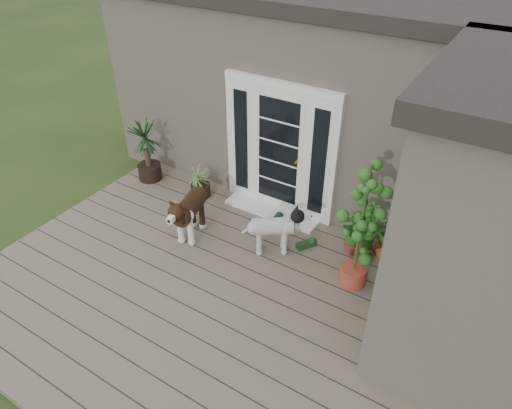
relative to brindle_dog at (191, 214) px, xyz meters
The scene contains 15 objects.
deck 1.35m from the brindle_dog, 42.17° to the right, with size 6.20×4.60×0.12m, color #6B5B4C.
house_main 3.68m from the brindle_dog, 74.51° to the left, with size 7.40×4.00×3.10m, color #665E54.
house_wing 3.99m from the brindle_dog, ahead, with size 1.60×2.40×3.10m, color #665E54.
door_unit 1.69m from the brindle_dog, 61.17° to the left, with size 1.90×0.14×2.15m, color white.
door_step 1.41m from the brindle_dog, 57.13° to the left, with size 1.60×0.40×0.05m, color white.
brindle_dog is the anchor object (origin of this frame).
white_dog 1.27m from the brindle_dog, 14.72° to the left, with size 0.34×0.79×0.66m, color white, non-canonical shape.
spider_plant 1.09m from the brindle_dog, 120.42° to the left, with size 0.55×0.55×0.59m, color #92AF6C, non-canonical shape.
yucca 1.90m from the brindle_dog, 152.01° to the left, with size 0.79×0.79×1.14m, color black, non-canonical shape.
herb_a 2.42m from the brindle_dog, 23.02° to the left, with size 0.44×0.44×0.56m, color #2B5F1B.
herb_b 2.57m from the brindle_dog, 21.82° to the left, with size 0.41×0.41×0.62m, color #22611B.
herb_c 2.89m from the brindle_dog, 23.45° to the left, with size 0.33×0.33×0.51m, color #205117.
sapling 2.56m from the brindle_dog, ahead, with size 0.56×0.56×1.90m, color #18551B, non-canonical shape.
clog_left 1.39m from the brindle_dog, 46.20° to the left, with size 0.15×0.32×0.10m, color black, non-canonical shape.
clog_right 1.77m from the brindle_dog, 22.51° to the left, with size 0.16×0.34×0.10m, color #173A17, non-canonical shape.
Camera 1 is at (2.75, -2.84, 4.51)m, focal length 31.79 mm.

